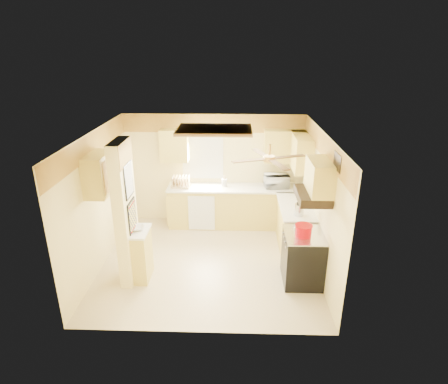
{
  "coord_description": "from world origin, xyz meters",
  "views": [
    {
      "loc": [
        0.49,
        -6.19,
        3.89
      ],
      "look_at": [
        0.28,
        0.35,
        1.31
      ],
      "focal_mm": 30.0,
      "sensor_mm": 36.0,
      "label": 1
    }
  ],
  "objects_px": {
    "stove": "(303,258)",
    "microwave": "(277,181)",
    "kettle": "(299,209)",
    "bowl": "(137,228)",
    "dutch_oven": "(304,230)"
  },
  "relations": [
    {
      "from": "kettle",
      "to": "dutch_oven",
      "type": "bearing_deg",
      "value": -93.11
    },
    {
      "from": "bowl",
      "to": "dutch_oven",
      "type": "xyz_separation_m",
      "value": [
        2.81,
        -0.08,
        0.05
      ]
    },
    {
      "from": "bowl",
      "to": "dutch_oven",
      "type": "relative_size",
      "value": 0.82
    },
    {
      "from": "microwave",
      "to": "bowl",
      "type": "xyz_separation_m",
      "value": [
        -2.58,
        -2.14,
        -0.12
      ]
    },
    {
      "from": "bowl",
      "to": "kettle",
      "type": "distance_m",
      "value": 2.93
    },
    {
      "from": "microwave",
      "to": "kettle",
      "type": "bearing_deg",
      "value": 93.97
    },
    {
      "from": "stove",
      "to": "bowl",
      "type": "distance_m",
      "value": 2.89
    },
    {
      "from": "stove",
      "to": "microwave",
      "type": "distance_m",
      "value": 2.28
    },
    {
      "from": "microwave",
      "to": "kettle",
      "type": "relative_size",
      "value": 2.04
    },
    {
      "from": "bowl",
      "to": "dutch_oven",
      "type": "distance_m",
      "value": 2.81
    },
    {
      "from": "kettle",
      "to": "microwave",
      "type": "bearing_deg",
      "value": 100.48
    },
    {
      "from": "stove",
      "to": "microwave",
      "type": "bearing_deg",
      "value": 97.03
    },
    {
      "from": "microwave",
      "to": "dutch_oven",
      "type": "relative_size",
      "value": 1.8
    },
    {
      "from": "stove",
      "to": "dutch_oven",
      "type": "distance_m",
      "value": 0.56
    },
    {
      "from": "stove",
      "to": "microwave",
      "type": "relative_size",
      "value": 1.73
    }
  ]
}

